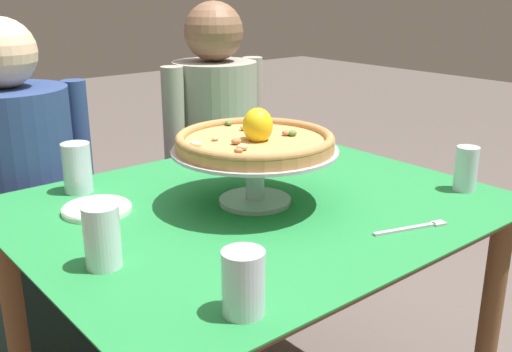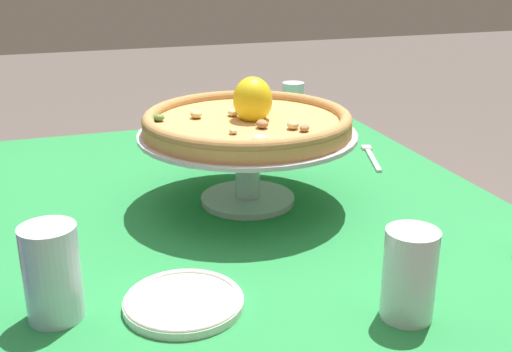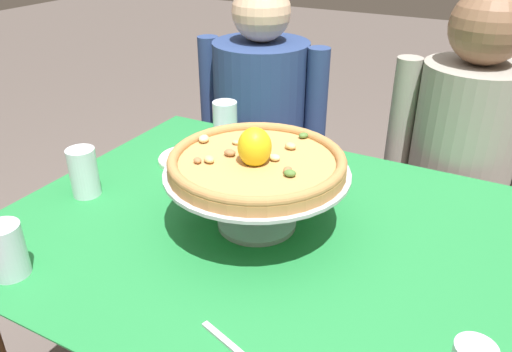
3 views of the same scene
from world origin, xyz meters
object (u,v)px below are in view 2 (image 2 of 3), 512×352
object	(u,v)px
water_glass_back_left	(53,279)
dinner_fork	(371,156)
water_glass_front_right	(293,107)
pizza	(246,121)
water_glass_side_left	(409,280)
side_plate	(184,301)
pizza_stand	(246,152)

from	to	relation	value
water_glass_back_left	dinner_fork	world-z (taller)	water_glass_back_left
water_glass_front_right	pizza	bearing A→B (deg)	149.73
water_glass_side_left	side_plate	world-z (taller)	water_glass_side_left
water_glass_front_right	water_glass_back_left	size ratio (longest dim) A/B	0.90
water_glass_side_left	pizza_stand	bearing A→B (deg)	10.82
water_glass_front_right	water_glass_back_left	xyz separation A→B (m)	(-0.83, 0.67, 0.00)
water_glass_front_right	dinner_fork	distance (m)	0.35
water_glass_front_right	side_plate	size ratio (longest dim) A/B	0.72
pizza_stand	side_plate	xyz separation A→B (m)	(-0.34, 0.20, -0.10)
pizza_stand	dinner_fork	size ratio (longest dim) A/B	2.23
pizza_stand	water_glass_back_left	size ratio (longest dim) A/B	3.11
water_glass_front_right	side_plate	xyz separation A→B (m)	(-0.86, 0.50, -0.05)
water_glass_back_left	side_plate	world-z (taller)	water_glass_back_left
water_glass_front_right	water_glass_back_left	bearing A→B (deg)	140.82
pizza_stand	pizza	xyz separation A→B (m)	(0.00, -0.00, 0.06)
pizza	water_glass_back_left	size ratio (longest dim) A/B	2.94
pizza	dinner_fork	xyz separation A→B (m)	(0.18, -0.38, -0.17)
water_glass_side_left	dinner_fork	distance (m)	0.71
dinner_fork	pizza_stand	bearing A→B (deg)	115.42
water_glass_front_right	dinner_fork	world-z (taller)	water_glass_front_right
pizza_stand	water_glass_front_right	world-z (taller)	pizza_stand
pizza	side_plate	size ratio (longest dim) A/B	2.33
pizza_stand	water_glass_back_left	world-z (taller)	pizza_stand
water_glass_side_left	water_glass_back_left	size ratio (longest dim) A/B	0.95
pizza	water_glass_back_left	xyz separation A→B (m)	(-0.31, 0.37, -0.11)
pizza_stand	side_plate	distance (m)	0.41
pizza	water_glass_side_left	size ratio (longest dim) A/B	3.09
water_glass_front_right	water_glass_back_left	world-z (taller)	water_glass_back_left
pizza	water_glass_side_left	distance (m)	0.49
pizza	water_glass_side_left	world-z (taller)	pizza
water_glass_front_right	water_glass_side_left	distance (m)	1.00
pizza	dinner_fork	bearing A→B (deg)	-64.55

